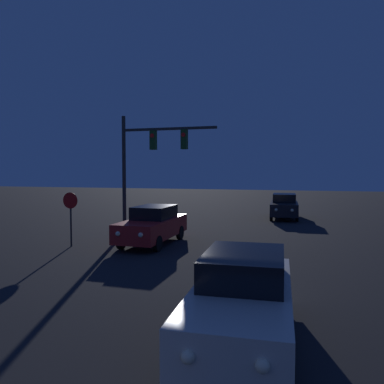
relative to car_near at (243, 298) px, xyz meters
name	(u,v)px	position (x,y,z in m)	size (l,w,h in m)	color
car_near	(243,298)	(0.00, 0.00, 0.00)	(1.83, 4.42, 1.56)	beige
car_mid	(153,225)	(-4.90, 7.88, 0.00)	(1.73, 4.38, 1.56)	#B21E1E
car_far	(284,206)	(0.01, 17.96, 0.00)	(1.81, 4.41, 1.56)	black
traffic_signal_mast	(147,155)	(-6.07, 10.13, 3.01)	(4.71, 0.30, 5.67)	#2D2D2D
stop_sign	(71,209)	(-7.83, 6.43, 0.71)	(0.65, 0.07, 2.17)	#2D2D2D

